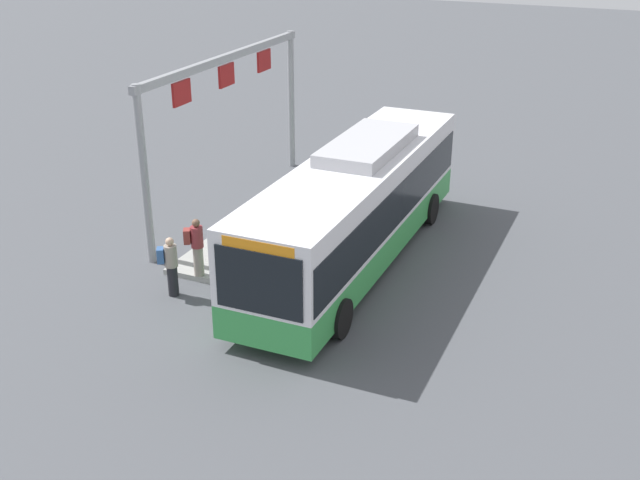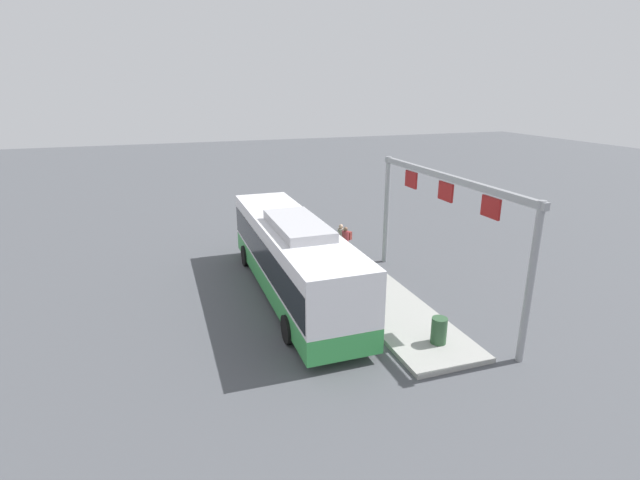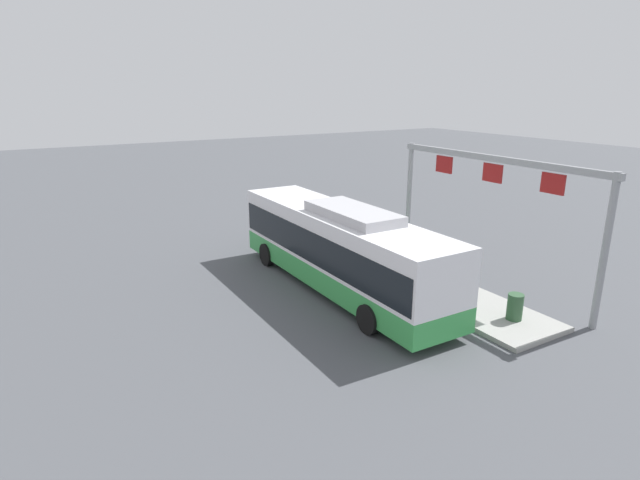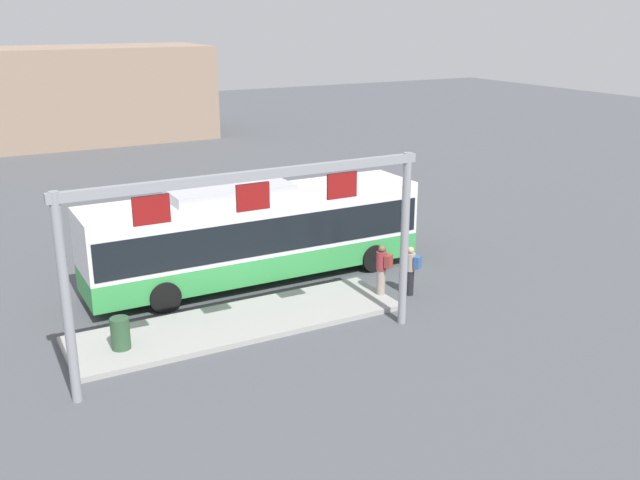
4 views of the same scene
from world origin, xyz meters
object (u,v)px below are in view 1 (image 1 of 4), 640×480
person_waiting_near (170,265)px  trash_bin (323,169)px  person_boarding (196,246)px  bus_main (356,203)px

person_waiting_near → trash_bin: size_ratio=1.86×
person_waiting_near → person_boarding: bearing=51.3°
bus_main → trash_bin: (-5.56, -3.42, -1.20)m
person_boarding → trash_bin: size_ratio=1.86×
bus_main → person_boarding: bus_main is taller
bus_main → person_waiting_near: 5.45m
person_boarding → bus_main: bearing=10.7°
person_waiting_near → trash_bin: bearing=59.1°
person_boarding → trash_bin: person_boarding is taller
bus_main → person_boarding: 4.61m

